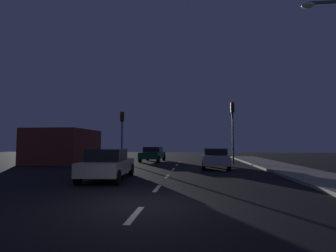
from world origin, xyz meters
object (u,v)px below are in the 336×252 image
car_oncoming_far (153,154)px  traffic_signal_left (122,127)px  traffic_signal_right (233,121)px  car_adjacent_lane (108,164)px  car_stopped_ahead (216,158)px

car_oncoming_far → traffic_signal_left: bearing=-139.5°
traffic_signal_right → car_adjacent_lane: size_ratio=1.16×
car_adjacent_lane → car_oncoming_far: size_ratio=1.13×
traffic_signal_right → car_adjacent_lane: traffic_signal_right is taller
car_stopped_ahead → car_oncoming_far: (-5.62, 6.74, 0.00)m
traffic_signal_right → car_stopped_ahead: 5.80m
car_stopped_ahead → car_oncoming_far: 8.77m
traffic_signal_right → car_stopped_ahead: traffic_signal_right is taller
traffic_signal_left → car_stopped_ahead: 9.70m
traffic_signal_left → traffic_signal_right: traffic_signal_right is taller
car_oncoming_far → car_stopped_ahead: bearing=-50.2°
car_adjacent_lane → traffic_signal_right: bearing=55.4°
car_stopped_ahead → car_adjacent_lane: (-5.70, -6.44, 0.02)m
traffic_signal_left → car_oncoming_far: bearing=40.5°
traffic_signal_left → car_stopped_ahead: bearing=-29.2°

